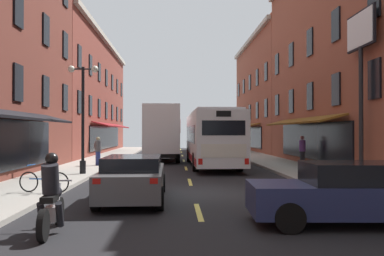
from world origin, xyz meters
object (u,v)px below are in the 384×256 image
billboard_sign (361,53)px  sedan_near (165,147)px  box_truck (162,133)px  sedan_mid (133,177)px  pedestrian_mid (302,150)px  sedan_far (357,193)px  transit_bus (211,138)px  motorcycle_rider (52,199)px  street_lamp_twin (83,114)px  bicycle_near (44,181)px  pedestrian_near (98,150)px

billboard_sign → sedan_near: (-8.57, 21.31, -4.65)m
box_truck → sedan_mid: 16.94m
box_truck → pedestrian_mid: box_truck is taller
sedan_far → transit_bus: bearing=96.8°
box_truck → sedan_far: 21.02m
motorcycle_rider → pedestrian_mid: bearing=56.8°
box_truck → motorcycle_rider: bearing=-94.3°
pedestrian_mid → street_lamp_twin: (-11.62, -4.00, 1.92)m
box_truck → bicycle_near: box_truck is taller
transit_bus → sedan_far: bearing=-83.2°
pedestrian_mid → street_lamp_twin: bearing=65.5°
box_truck → motorcycle_rider: 21.00m
pedestrian_mid → street_lamp_twin: size_ratio=0.34×
transit_bus → pedestrian_near: size_ratio=6.90×
box_truck → street_lamp_twin: (-3.36, -9.89, 0.95)m
sedan_near → bicycle_near: bearing=-97.7°
transit_bus → bicycle_near: bearing=-118.8°
box_truck → bicycle_near: bearing=-101.5°
billboard_sign → sedan_near: bearing=111.9°
pedestrian_near → street_lamp_twin: size_ratio=0.33×
street_lamp_twin → pedestrian_near: bearing=92.3°
sedan_near → street_lamp_twin: (-3.42, -18.51, 2.27)m
sedan_near → sedan_mid: bearing=-90.8°
sedan_mid → sedan_near: bearing=89.2°
sedan_near → sedan_mid: size_ratio=0.90×
pedestrian_near → sedan_mid: bearing=75.2°
sedan_far → pedestrian_near: size_ratio=2.90×
pedestrian_near → pedestrian_mid: pedestrian_mid is taller
billboard_sign → bicycle_near: billboard_sign is taller
motorcycle_rider → pedestrian_near: 15.99m
sedan_far → pedestrian_mid: 14.82m
sedan_far → bicycle_near: sedan_far is taller
transit_bus → motorcycle_rider: bearing=-105.9°
box_truck → sedan_mid: (-0.30, -16.89, -1.29)m
motorcycle_rider → street_lamp_twin: (-1.79, 11.02, 2.24)m
sedan_mid → motorcycle_rider: motorcycle_rider is taller
box_truck → transit_bus: bearing=-53.9°
motorcycle_rider → sedan_near: bearing=86.8°
street_lamp_twin → pedestrian_mid: bearing=19.0°
sedan_mid → pedestrian_mid: bearing=52.1°
sedan_mid → street_lamp_twin: size_ratio=0.94×
sedan_mid → bicycle_near: sedan_mid is taller
transit_bus → sedan_near: (-3.10, 12.95, -1.05)m
billboard_sign → pedestrian_mid: billboard_sign is taller
motorcycle_rider → pedestrian_mid: pedestrian_mid is taller
motorcycle_rider → pedestrian_mid: 17.95m
motorcycle_rider → transit_bus: bearing=74.1°
billboard_sign → street_lamp_twin: (-11.99, 2.80, -2.39)m
motorcycle_rider → street_lamp_twin: bearing=99.2°
transit_bus → bicycle_near: (-6.40, -11.67, -1.23)m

